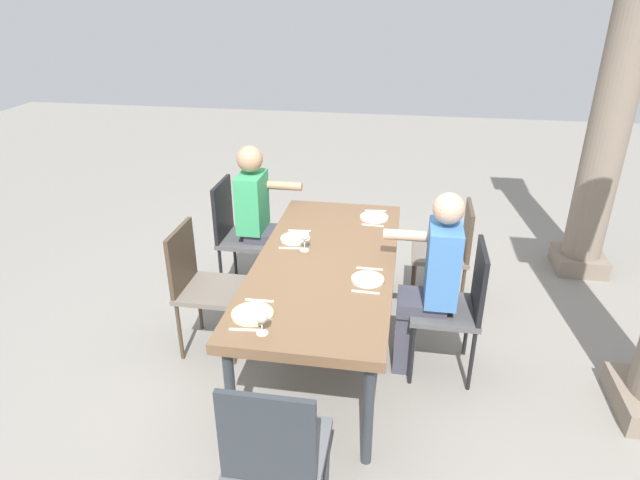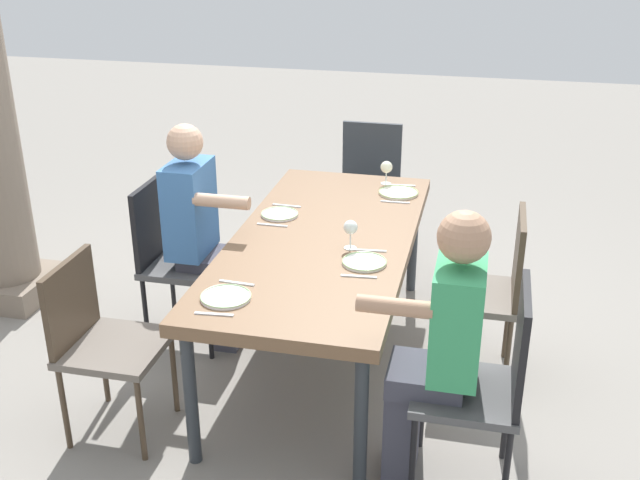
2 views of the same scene
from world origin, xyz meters
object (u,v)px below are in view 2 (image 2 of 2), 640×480
Objects in this scene: chair_head_east at (368,183)px; plate_0 at (226,297)px; plate_2 at (280,214)px; plate_3 at (398,192)px; chair_west_north at (99,335)px; dining_table at (323,247)px; plate_1 at (364,262)px; wine_glass_1 at (351,228)px; chair_mid_south at (492,284)px; chair_mid_north at (173,252)px; wine_glass_3 at (386,168)px; chair_west_south at (488,378)px; diner_woman_green at (439,343)px; diner_man_white at (202,232)px.

plate_0 is at bearing 173.19° from chair_head_east.
plate_2 is 0.87× the size of plate_3.
chair_west_north is 4.19× the size of plate_2.
plate_1 is at bearing -135.70° from dining_table.
wine_glass_1 is (0.16, 0.10, 0.10)m from plate_1.
chair_mid_south is 4.11× the size of plate_0.
plate_1 is 0.91× the size of plate_3.
chair_west_north is 0.66m from plate_0.
chair_head_east reaches higher than chair_mid_north.
wine_glass_3 is (0.66, -0.50, 0.10)m from plate_2.
chair_west_south reaches higher than plate_2.
chair_west_south reaches higher than plate_1.
diner_woman_green is 8.41× the size of wine_glass_1.
chair_west_north is 0.91× the size of chair_west_south.
diner_man_white reaches higher than plate_1.
wine_glass_1 is at bearing -101.24° from diner_man_white.
diner_man_white is (0.88, -0.18, 0.17)m from chair_west_north.
chair_head_east reaches higher than plate_0.
chair_west_north is at bearing 147.82° from wine_glass_3.
diner_woman_green is 1.79m from wine_glass_3.
diner_man_white is 0.44m from plate_2.
wine_glass_3 is (0.83, 0.68, 0.31)m from chair_mid_south.
chair_head_east is 0.68m from wine_glass_3.
plate_0 is at bearing 86.52° from diner_woman_green.
diner_man_white is at bearing 133.02° from wine_glass_3.
wine_glass_1 is (0.71, 0.72, 0.32)m from chair_west_south.
chair_head_east is 6.47× the size of wine_glass_3.
chair_west_north is 0.68× the size of diner_man_white.
plate_1 reaches higher than dining_table.
wine_glass_1 is (-0.11, -0.17, 0.17)m from dining_table.
diner_man_white is 5.70× the size of plate_0.
plate_2 is at bearing 48.39° from chair_west_south.
plate_2 is (0.17, -0.58, 0.21)m from chair_mid_north.
dining_table is 2.18× the size of chair_west_south.
diner_man_white is at bearing 70.90° from plate_1.
diner_man_white reaches higher than chair_mid_south.
plate_1 is at bearing -64.58° from chair_west_north.
wine_glass_1 is 0.63× the size of plate_3.
chair_mid_north is at bearing 89.08° from diner_man_white.
chair_head_east is at bearing 0.00° from dining_table.
wine_glass_1 is at bearing 35.70° from diner_woman_green.
dining_table is 2.39× the size of chair_west_north.
diner_man_white reaches higher than plate_3.
chair_west_north is 1.29m from plate_1.
diner_man_white reaches higher than chair_head_east.
chair_mid_south is at bearing -98.38° from plate_2.
wine_glass_3 reaches higher than plate_1.
chair_west_north is (-0.82, 0.88, -0.18)m from dining_table.
chair_head_east is 2.39m from diner_woman_green.
plate_3 is (1.56, 0.38, 0.07)m from diner_woman_green.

